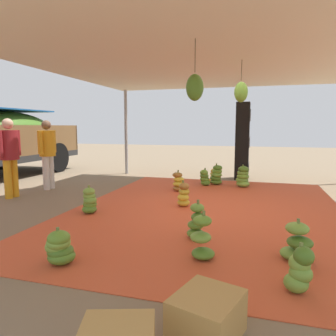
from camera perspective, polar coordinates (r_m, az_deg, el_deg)
The scene contains 19 objects.
ground_plane at distance 7.12m, azimuth -17.54°, elevation -5.44°, with size 40.00×40.00×0.00m, color #7F6B51.
tarp_orange at distance 6.04m, azimuth 7.17°, elevation -7.41°, with size 6.55×4.90×0.01m, color #D1512D.
tent_canopy at distance 5.93m, azimuth 8.51°, elevation 18.60°, with size 8.00×7.00×2.78m.
banana_bunch_0 at distance 3.86m, azimuth -19.07°, elevation -13.50°, with size 0.43×0.43×0.43m.
banana_bunch_1 at distance 4.02m, azimuth 22.32°, elevation -12.48°, with size 0.42×0.42×0.50m.
banana_bunch_2 at distance 5.84m, azimuth -14.03°, elevation -5.85°, with size 0.36×0.34×0.51m.
banana_bunch_3 at distance 8.54m, azimuth 8.80°, elevation -1.34°, with size 0.42×0.43×0.57m.
banana_bunch_4 at distance 7.61m, azimuth 1.91°, elevation -2.61°, with size 0.42×0.39×0.50m.
banana_bunch_5 at distance 3.32m, azimuth 22.76°, elevation -16.74°, with size 0.30×0.33×0.48m.
banana_bunch_6 at distance 8.84m, azimuth 8.39°, elevation -1.44°, with size 0.40×0.39×0.45m.
banana_bunch_7 at distance 8.31m, azimuth 13.42°, elevation -1.62°, with size 0.42×0.40×0.58m.
banana_bunch_8 at distance 4.46m, azimuth 5.21°, elevation -9.74°, with size 0.31×0.32×0.54m.
banana_bunch_9 at distance 8.35m, azimuth 6.66°, elevation -1.83°, with size 0.33×0.35×0.46m.
banana_bunch_10 at distance 3.80m, azimuth 6.20°, elevation -12.70°, with size 0.35×0.35×0.57m.
banana_bunch_11 at distance 6.14m, azimuth 2.87°, elevation -4.97°, with size 0.30×0.30×0.51m.
worker_1 at distance 7.64m, azimuth -26.81°, elevation 2.61°, with size 0.63×0.39×1.73m.
worker_2 at distance 8.31m, azimuth -21.02°, elevation 3.17°, with size 0.63×0.38×1.71m.
speaker_stack at distance 9.55m, azimuth 13.35°, elevation 4.74°, with size 0.56×0.40×2.25m.
crate_1 at distance 2.58m, azimuth 7.07°, elevation -25.11°, with size 0.51×0.44×0.33m, color #B78947.
Camera 1 is at (-5.77, -0.88, 1.55)m, focal length 33.62 mm.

